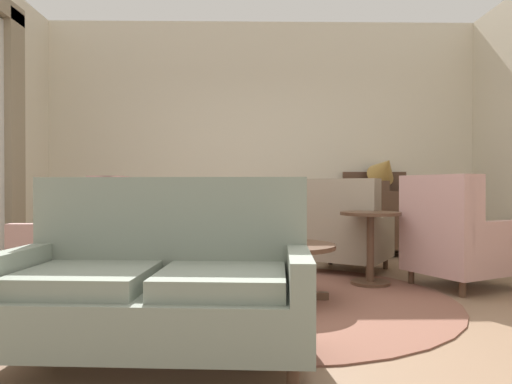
# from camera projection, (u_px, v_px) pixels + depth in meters

# --- Properties ---
(ground) EXTENTS (8.37, 8.37, 0.00)m
(ground) POSITION_uv_depth(u_px,v_px,m) (274.00, 308.00, 3.50)
(ground) COLOR #896B51
(wall_back) EXTENTS (6.14, 0.08, 3.22)m
(wall_back) POSITION_uv_depth(u_px,v_px,m) (262.00, 138.00, 6.47)
(wall_back) COLOR beige
(wall_back) RESTS_ON ground
(baseboard_back) EXTENTS (5.98, 0.03, 0.12)m
(baseboard_back) POSITION_uv_depth(u_px,v_px,m) (262.00, 249.00, 6.43)
(baseboard_back) COLOR #4C3323
(baseboard_back) RESTS_ON ground
(area_rug) EXTENTS (2.95, 2.95, 0.01)m
(area_rug) POSITION_uv_depth(u_px,v_px,m) (272.00, 298.00, 3.80)
(area_rug) COLOR brown
(area_rug) RESTS_ON ground
(coffee_table) EXTENTS (0.83, 0.83, 0.46)m
(coffee_table) POSITION_uv_depth(u_px,v_px,m) (284.00, 255.00, 3.72)
(coffee_table) COLOR #4C3323
(coffee_table) RESTS_ON ground
(porcelain_vase) EXTENTS (0.19, 0.19, 0.32)m
(porcelain_vase) POSITION_uv_depth(u_px,v_px,m) (279.00, 228.00, 3.71)
(porcelain_vase) COLOR brown
(porcelain_vase) RESTS_ON coffee_table
(settee) EXTENTS (1.62, 0.89, 0.98)m
(settee) POSITION_uv_depth(u_px,v_px,m) (160.00, 285.00, 2.44)
(settee) COLOR gray
(settee) RESTS_ON ground
(armchair_near_sideboard) EXTENTS (0.92, 0.79, 1.01)m
(armchair_near_sideboard) POSITION_uv_depth(u_px,v_px,m) (90.00, 245.00, 3.99)
(armchair_near_sideboard) COLOR tan
(armchair_near_sideboard) RESTS_ON ground
(armchair_foreground_right) EXTENTS (1.12, 1.12, 1.01)m
(armchair_foreground_right) POSITION_uv_depth(u_px,v_px,m) (345.00, 233.00, 5.00)
(armchair_foreground_right) COLOR gray
(armchair_foreground_right) RESTS_ON ground
(armchair_far_left) EXTENTS (1.10, 1.03, 1.03)m
(armchair_far_left) POSITION_uv_depth(u_px,v_px,m) (456.00, 240.00, 4.23)
(armchair_far_left) COLOR tan
(armchair_far_left) RESTS_ON ground
(side_table) EXTENTS (0.56, 0.56, 0.69)m
(side_table) POSITION_uv_depth(u_px,v_px,m) (370.00, 241.00, 4.32)
(side_table) COLOR #4C3323
(side_table) RESTS_ON ground
(sideboard) EXTENTS (0.87, 0.40, 1.13)m
(sideboard) POSITION_uv_depth(u_px,v_px,m) (378.00, 219.00, 6.21)
(sideboard) COLOR #4C3323
(sideboard) RESTS_ON ground
(gramophone) EXTENTS (0.44, 0.54, 0.55)m
(gramophone) POSITION_uv_depth(u_px,v_px,m) (384.00, 171.00, 6.11)
(gramophone) COLOR #4C3323
(gramophone) RESTS_ON sideboard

